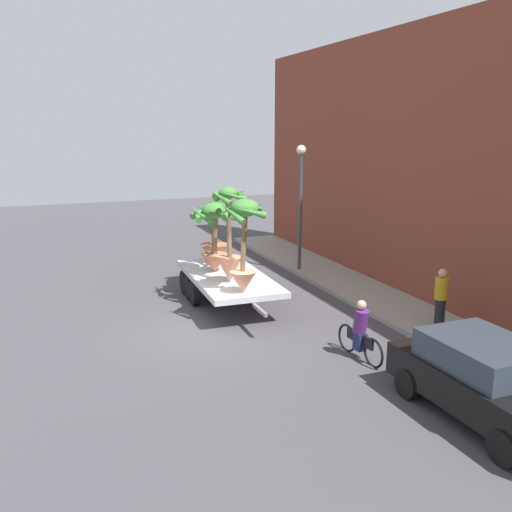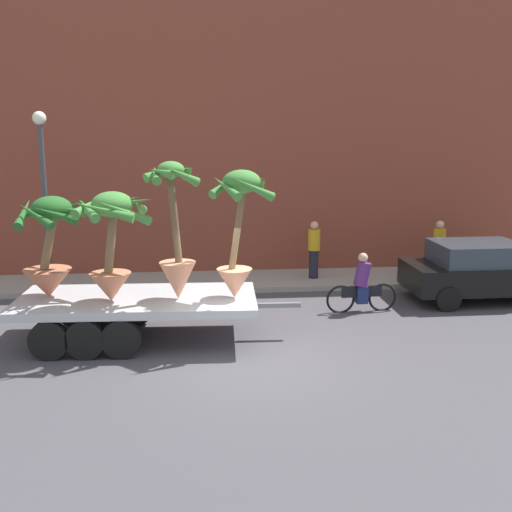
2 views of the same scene
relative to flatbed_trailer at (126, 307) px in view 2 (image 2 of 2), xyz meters
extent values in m
plane|color=#423F44|center=(2.58, -1.39, -0.75)|extent=(60.00, 60.00, 0.00)
cube|color=gray|center=(2.58, 4.71, -0.67)|extent=(24.00, 2.20, 0.15)
cube|color=brown|center=(2.58, 6.41, 3.68)|extent=(24.00, 1.20, 8.86)
cube|color=#B7BABF|center=(0.25, -0.01, 0.14)|extent=(5.19, 2.47, 0.18)
cylinder|color=black|center=(-1.34, 1.11, -0.35)|extent=(0.81, 0.25, 0.80)
cylinder|color=black|center=(-1.42, -1.02, -0.35)|extent=(0.81, 0.25, 0.80)
cylinder|color=black|center=(-0.63, 1.09, -0.35)|extent=(0.81, 0.25, 0.80)
cylinder|color=black|center=(-0.71, -1.04, -0.35)|extent=(0.81, 0.25, 0.80)
cylinder|color=black|center=(0.09, 1.06, -0.35)|extent=(0.81, 0.25, 0.80)
cylinder|color=black|center=(0.01, -1.07, -0.35)|extent=(0.81, 0.25, 0.80)
cube|color=slate|center=(3.30, -0.12, -0.01)|extent=(1.00, 0.14, 0.10)
cone|color=#B26647|center=(-1.64, 0.15, 0.54)|extent=(1.02, 1.02, 0.62)
cylinder|color=brown|center=(-1.55, 0.15, 1.50)|extent=(0.48, 0.18, 1.31)
ellipsoid|color=#235B23|center=(-1.46, 0.15, 2.15)|extent=(0.84, 0.84, 0.52)
cone|color=#235B23|center=(-0.98, 0.06, 2.11)|extent=(0.38, 1.03, 0.41)
cone|color=#235B23|center=(-1.26, 0.70, 2.07)|extent=(1.15, 0.59, 0.67)
cone|color=#235B23|center=(-1.65, 0.68, 2.11)|extent=(1.13, 0.56, 0.45)
cone|color=#235B23|center=(-2.03, 0.15, 2.07)|extent=(0.20, 1.13, 0.62)
cone|color=#235B23|center=(-1.70, -0.24, 2.06)|extent=(0.89, 0.65, 0.58)
cone|color=#235B23|center=(-1.29, -0.25, 2.07)|extent=(0.90, 0.54, 0.52)
cone|color=tan|center=(1.14, -0.24, 0.63)|extent=(0.78, 0.78, 0.80)
cylinder|color=brown|center=(1.10, -0.24, 2.00)|extent=(0.30, 0.15, 1.95)
ellipsoid|color=#428438|center=(1.06, -0.24, 2.97)|extent=(0.56, 0.56, 0.35)
cone|color=#428438|center=(1.43, -0.17, 2.91)|extent=(0.34, 0.80, 0.41)
cone|color=#428438|center=(1.22, 0.06, 2.93)|extent=(0.73, 0.52, 0.34)
cone|color=#428438|center=(0.83, 0.07, 2.91)|extent=(0.76, 0.63, 0.42)
cone|color=#428438|center=(0.75, -0.29, 2.89)|extent=(0.30, 0.67, 0.43)
cone|color=#428438|center=(0.87, -0.48, 2.94)|extent=(0.61, 0.54, 0.29)
cone|color=#428438|center=(1.30, -0.56, 2.88)|extent=(0.77, 0.64, 0.51)
cone|color=#C17251|center=(-0.26, -0.29, 0.53)|extent=(0.87, 0.87, 0.61)
cylinder|color=brown|center=(-0.20, -0.29, 1.56)|extent=(0.36, 0.18, 1.45)
ellipsoid|color=#428438|center=(-0.15, -0.29, 2.28)|extent=(0.84, 0.84, 0.53)
cone|color=#428438|center=(0.40, -0.31, 2.23)|extent=(0.24, 1.11, 0.46)
cone|color=#428438|center=(0.14, 0.23, 2.24)|extent=(1.16, 0.76, 0.42)
cone|color=#428438|center=(-0.19, 0.25, 2.23)|extent=(1.12, 0.28, 0.46)
cone|color=#428438|center=(-0.66, -0.11, 2.24)|extent=(0.56, 1.11, 0.42)
cone|color=#428438|center=(-0.61, -0.53, 2.22)|extent=(0.66, 1.04, 0.47)
cone|color=#428438|center=(-0.23, -0.89, 2.23)|extent=(1.23, 0.36, 0.49)
cone|color=#428438|center=(0.14, -0.81, 2.20)|extent=(1.12, 0.74, 0.66)
cone|color=tan|center=(2.34, -0.25, 0.55)|extent=(0.76, 0.76, 0.63)
cylinder|color=brown|center=(2.43, -0.25, 1.79)|extent=(0.41, 0.14, 1.85)
ellipsoid|color=#428438|center=(2.51, -0.25, 2.71)|extent=(0.80, 0.80, 0.50)
cone|color=#428438|center=(2.94, -0.24, 2.66)|extent=(0.23, 0.89, 0.43)
cone|color=#428438|center=(2.64, 0.14, 2.67)|extent=(0.86, 0.46, 0.36)
cone|color=#428438|center=(2.17, 0.05, 2.63)|extent=(0.76, 0.81, 0.56)
cone|color=#428438|center=(2.17, -0.51, 2.63)|extent=(0.68, 0.79, 0.54)
cone|color=#428438|center=(2.71, -0.70, 2.63)|extent=(0.98, 0.59, 0.60)
torus|color=black|center=(6.20, 1.65, -0.41)|extent=(0.74, 0.11, 0.74)
torus|color=black|center=(5.11, 1.57, -0.41)|extent=(0.74, 0.11, 0.74)
cube|color=black|center=(5.65, 1.61, -0.23)|extent=(1.04, 0.14, 0.28)
cylinder|color=#51236B|center=(5.65, 1.61, 0.22)|extent=(0.47, 0.37, 0.65)
sphere|color=tan|center=(5.65, 1.61, 0.64)|extent=(0.24, 0.24, 0.24)
cube|color=navy|center=(5.65, 1.61, -0.31)|extent=(0.30, 0.26, 0.44)
cube|color=black|center=(9.14, 2.34, -0.08)|extent=(4.06, 1.94, 0.70)
cube|color=#2D3842|center=(8.94, 2.34, 0.55)|extent=(2.24, 1.73, 0.56)
cylinder|color=black|center=(10.44, 3.25, -0.43)|extent=(0.64, 0.21, 0.64)
cylinder|color=black|center=(7.82, 3.22, -0.43)|extent=(0.64, 0.21, 0.64)
cylinder|color=black|center=(7.84, 1.43, -0.43)|extent=(0.64, 0.21, 0.64)
cylinder|color=black|center=(8.71, 4.38, -0.17)|extent=(0.28, 0.28, 0.85)
cylinder|color=gold|center=(8.71, 4.38, 0.56)|extent=(0.36, 0.36, 0.62)
sphere|color=tan|center=(8.71, 4.38, 0.99)|extent=(0.24, 0.24, 0.24)
cylinder|color=black|center=(4.98, 4.60, -0.17)|extent=(0.28, 0.28, 0.85)
cylinder|color=gold|center=(4.98, 4.60, 0.56)|extent=(0.36, 0.36, 0.62)
sphere|color=tan|center=(4.98, 4.60, 0.99)|extent=(0.24, 0.24, 0.24)
cylinder|color=#383D42|center=(-2.50, 3.91, 1.65)|extent=(0.14, 0.14, 4.50)
sphere|color=#EAEACC|center=(-2.50, 3.91, 4.05)|extent=(0.36, 0.36, 0.36)
camera|label=1|loc=(16.77, -5.57, 4.87)|focal=39.08mm
camera|label=2|loc=(1.62, -12.96, 3.83)|focal=43.03mm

